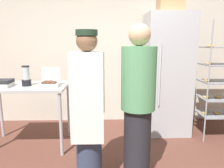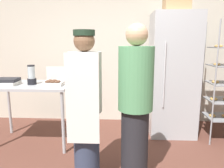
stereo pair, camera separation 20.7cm
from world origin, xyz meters
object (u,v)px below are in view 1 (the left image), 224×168
(baking_rack, at_px, (220,82))
(binder_stack, at_px, (0,83))
(donut_box, at_px, (50,83))
(person_customer, at_px, (138,105))
(person_baker, at_px, (88,106))
(cardboard_storage_box, at_px, (170,4))
(blender_pitcher, at_px, (26,77))
(refrigerator, at_px, (166,74))

(baking_rack, height_order, binder_stack, baking_rack)
(donut_box, height_order, person_customer, person_customer)
(person_baker, bearing_deg, cardboard_storage_box, 47.28)
(baking_rack, distance_m, blender_pitcher, 2.95)
(donut_box, distance_m, cardboard_storage_box, 2.16)
(person_baker, bearing_deg, donut_box, 126.95)
(refrigerator, relative_size, cardboard_storage_box, 5.22)
(baking_rack, xyz_separation_m, blender_pitcher, (-2.93, -0.32, 0.15))
(blender_pitcher, relative_size, person_baker, 0.17)
(binder_stack, relative_size, person_baker, 0.19)
(refrigerator, height_order, baking_rack, refrigerator)
(baking_rack, bearing_deg, binder_stack, -173.56)
(donut_box, distance_m, person_baker, 0.99)
(binder_stack, bearing_deg, refrigerator, 13.28)
(person_baker, bearing_deg, blender_pitcher, 137.71)
(baking_rack, distance_m, cardboard_storage_box, 1.45)
(person_baker, height_order, person_customer, person_customer)
(cardboard_storage_box, bearing_deg, donut_box, -164.30)
(donut_box, height_order, blender_pitcher, blender_pitcher)
(refrigerator, distance_m, blender_pitcher, 2.19)
(blender_pitcher, xyz_separation_m, cardboard_storage_box, (2.11, 0.44, 1.05))
(binder_stack, bearing_deg, cardboard_storage_box, 11.32)
(baking_rack, height_order, blender_pitcher, baking_rack)
(baking_rack, relative_size, cardboard_storage_box, 4.84)
(baking_rack, distance_m, donut_box, 2.62)
(refrigerator, height_order, person_baker, refrigerator)
(person_customer, bearing_deg, binder_stack, 155.89)
(baking_rack, relative_size, binder_stack, 5.87)
(person_baker, bearing_deg, person_customer, -1.02)
(baking_rack, bearing_deg, donut_box, -171.73)
(donut_box, relative_size, binder_stack, 0.85)
(donut_box, distance_m, binder_stack, 0.68)
(refrigerator, xyz_separation_m, baking_rack, (0.80, -0.21, -0.09))
(baking_rack, bearing_deg, blender_pitcher, -173.79)
(baking_rack, height_order, person_baker, baking_rack)
(refrigerator, relative_size, baking_rack, 1.08)
(donut_box, xyz_separation_m, blender_pitcher, (-0.34, 0.06, 0.08))
(binder_stack, xyz_separation_m, cardboard_storage_box, (2.45, 0.49, 1.13))
(donut_box, relative_size, person_customer, 0.16)
(baking_rack, bearing_deg, person_customer, -141.71)
(cardboard_storage_box, bearing_deg, person_customer, -117.09)
(person_customer, bearing_deg, baking_rack, 38.29)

